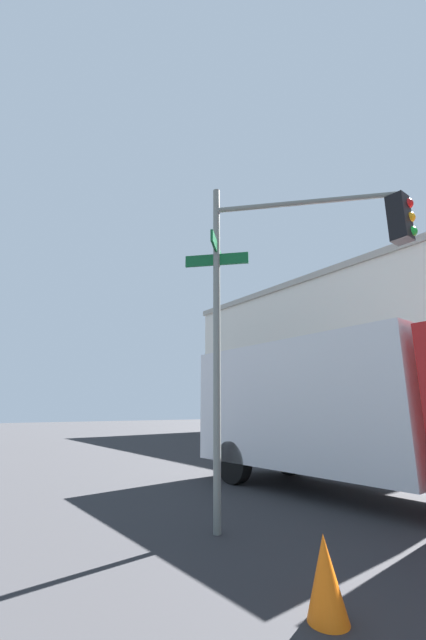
# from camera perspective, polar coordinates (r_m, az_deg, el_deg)

# --- Properties ---
(traffic_signal_near) EXTENTS (2.83, 2.63, 5.63)m
(traffic_signal_near) POSITION_cam_1_polar(r_m,az_deg,el_deg) (6.21, 13.48, 7.82)
(traffic_signal_near) COLOR slate
(traffic_signal_near) RESTS_ON ground_plane
(building_stucco) EXTENTS (20.13, 22.99, 10.26)m
(building_stucco) POSITION_cam_1_polar(r_m,az_deg,el_deg) (33.56, 25.51, -6.78)
(building_stucco) COLOR silver
(building_stucco) RESTS_ON ground_plane
(box_truck_second) EXTENTS (8.09, 2.53, 3.28)m
(box_truck_second) POSITION_cam_1_polar(r_m,az_deg,el_deg) (8.58, 21.32, -12.42)
(box_truck_second) COLOR #B21919
(box_truck_second) RESTS_ON ground_plane
(traffic_cone) EXTENTS (0.36, 0.36, 0.68)m
(traffic_cone) POSITION_cam_1_polar(r_m,az_deg,el_deg) (3.99, 17.26, -34.10)
(traffic_cone) COLOR orange
(traffic_cone) RESTS_ON ground_plane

